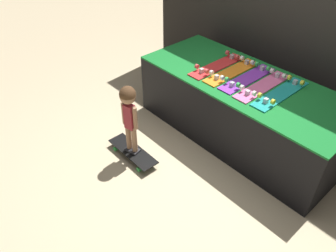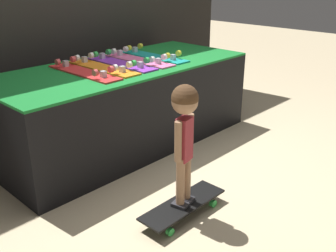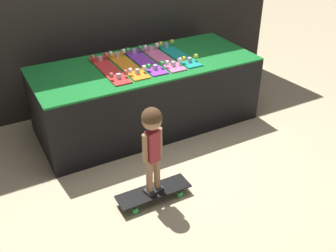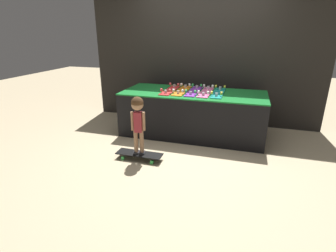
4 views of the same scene
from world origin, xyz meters
The scene contains 10 objects.
ground_plane centered at (0.00, 0.00, 0.00)m, with size 16.00×16.00×0.00m, color beige.
back_wall centered at (0.00, 1.42, 1.34)m, with size 4.45×0.10×2.68m.
display_rack centered at (0.00, 0.63, 0.38)m, with size 2.42×1.02×0.76m.
skateboard_red_on_rack centered at (-0.41, 0.62, 0.77)m, with size 0.18×0.80×0.09m.
skateboard_orange_on_rack centered at (-0.21, 0.64, 0.77)m, with size 0.18×0.80×0.09m.
skateboard_purple_on_rack centered at (0.00, 0.65, 0.77)m, with size 0.18×0.80×0.09m.
skateboard_pink_on_rack centered at (0.21, 0.64, 0.77)m, with size 0.18×0.80×0.09m.
skateboard_teal_on_rack centered at (0.41, 0.66, 0.77)m, with size 0.18×0.80×0.09m.
skateboard_on_floor centered at (-0.52, -0.58, 0.07)m, with size 0.67×0.21×0.09m.
child centered at (-0.52, -0.58, 0.67)m, with size 0.20×0.17×0.83m.
Camera 4 is at (0.86, -3.70, 1.74)m, focal length 28.00 mm.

